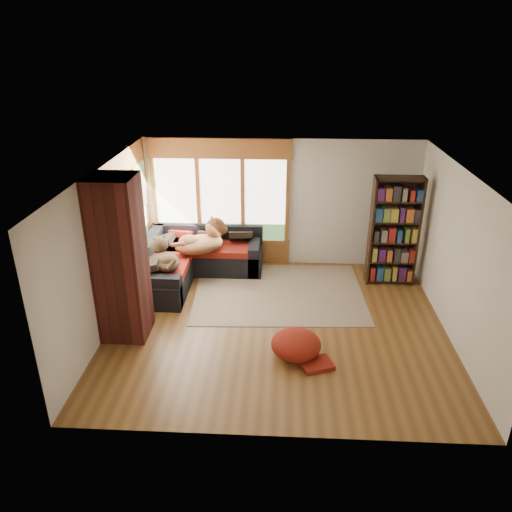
% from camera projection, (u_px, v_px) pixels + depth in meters
% --- Properties ---
extents(floor, '(5.50, 5.50, 0.00)m').
position_uv_depth(floor, '(277.00, 325.00, 8.29)').
color(floor, brown).
rests_on(floor, ground).
extents(ceiling, '(5.50, 5.50, 0.00)m').
position_uv_depth(ceiling, '(280.00, 172.00, 7.22)').
color(ceiling, white).
extents(wall_back, '(5.50, 0.04, 2.60)m').
position_uv_depth(wall_back, '(280.00, 203.00, 10.03)').
color(wall_back, silver).
rests_on(wall_back, ground).
extents(wall_front, '(5.50, 0.04, 2.60)m').
position_uv_depth(wall_front, '(275.00, 346.00, 5.48)').
color(wall_front, silver).
rests_on(wall_front, ground).
extents(wall_left, '(0.04, 5.00, 2.60)m').
position_uv_depth(wall_left, '(105.00, 250.00, 7.89)').
color(wall_left, silver).
rests_on(wall_left, ground).
extents(wall_right, '(0.04, 5.00, 2.60)m').
position_uv_depth(wall_right, '(458.00, 258.00, 7.62)').
color(wall_right, silver).
rests_on(wall_right, ground).
extents(windows_back, '(2.82, 0.10, 1.90)m').
position_uv_depth(windows_back, '(221.00, 201.00, 10.05)').
color(windows_back, '#955826').
rests_on(windows_back, wall_back).
extents(windows_left, '(0.10, 2.62, 1.90)m').
position_uv_depth(windows_left, '(128.00, 221.00, 8.96)').
color(windows_left, '#955826').
rests_on(windows_left, wall_left).
extents(roller_blind, '(0.03, 0.72, 0.90)m').
position_uv_depth(roller_blind, '(140.00, 186.00, 9.55)').
color(roller_blind, '#83985D').
rests_on(roller_blind, wall_left).
extents(brick_chimney, '(0.70, 0.70, 2.60)m').
position_uv_depth(brick_chimney, '(120.00, 260.00, 7.56)').
color(brick_chimney, '#471914').
rests_on(brick_chimney, ground).
extents(sectional_sofa, '(2.20, 2.20, 0.80)m').
position_uv_depth(sectional_sofa, '(179.00, 263.00, 9.81)').
color(sectional_sofa, black).
rests_on(sectional_sofa, ground).
extents(area_rug, '(3.21, 2.52, 0.01)m').
position_uv_depth(area_rug, '(279.00, 293.00, 9.31)').
color(area_rug, beige).
rests_on(area_rug, ground).
extents(bookshelf, '(0.90, 0.30, 2.10)m').
position_uv_depth(bookshelf, '(394.00, 232.00, 9.30)').
color(bookshelf, black).
rests_on(bookshelf, ground).
extents(pouf, '(0.83, 0.83, 0.41)m').
position_uv_depth(pouf, '(296.00, 344.00, 7.42)').
color(pouf, maroon).
rests_on(pouf, area_rug).
extents(dog_tan, '(1.14, 1.03, 0.56)m').
position_uv_depth(dog_tan, '(203.00, 239.00, 9.57)').
color(dog_tan, brown).
rests_on(dog_tan, sectional_sofa).
extents(dog_brindle, '(0.81, 0.91, 0.45)m').
position_uv_depth(dog_brindle, '(164.00, 257.00, 8.97)').
color(dog_brindle, black).
rests_on(dog_brindle, sectional_sofa).
extents(throw_pillows, '(1.98, 1.68, 0.45)m').
position_uv_depth(throw_pillows, '(181.00, 238.00, 9.75)').
color(throw_pillows, black).
rests_on(throw_pillows, sectional_sofa).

